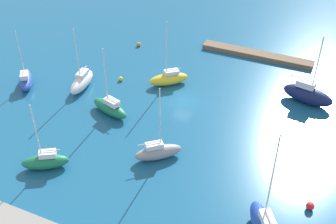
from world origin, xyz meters
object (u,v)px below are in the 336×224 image
object	(u,v)px
sailboat_blue_lone_south	(26,80)
mooring_buoy_red	(310,206)
sailboat_navy_inner_mooring	(308,94)
mooring_buoy_orange	(139,44)
sailboat_green_along_channel	(45,161)
mooring_buoy_yellow	(121,79)
pier_dock	(257,55)
sailboat_white_mid_basin	(82,81)
sailboat_gray_near_pier	(158,152)
sailboat_green_center_basin	(110,107)
sailboat_yellow_lone_north	(169,78)

from	to	relation	value
sailboat_blue_lone_south	mooring_buoy_red	world-z (taller)	sailboat_blue_lone_south
sailboat_blue_lone_south	sailboat_navy_inner_mooring	bearing A→B (deg)	-108.20
mooring_buoy_orange	sailboat_green_along_channel	bearing A→B (deg)	97.41
sailboat_blue_lone_south	mooring_buoy_yellow	size ratio (longest dim) A/B	13.24
pier_dock	mooring_buoy_yellow	size ratio (longest dim) A/B	27.73
sailboat_blue_lone_south	mooring_buoy_red	xyz separation A→B (m)	(-43.87, 7.44, -0.55)
pier_dock	sailboat_white_mid_basin	world-z (taller)	sailboat_white_mid_basin
sailboat_gray_near_pier	mooring_buoy_orange	xyz separation A→B (m)	(15.70, -25.32, -0.67)
sailboat_blue_lone_south	mooring_buoy_orange	size ratio (longest dim) A/B	12.60
sailboat_green_center_basin	sailboat_yellow_lone_north	xyz separation A→B (m)	(-4.33, -10.31, 0.00)
pier_dock	sailboat_gray_near_pier	bearing A→B (deg)	81.62
pier_dock	sailboat_green_center_basin	bearing A→B (deg)	59.39
sailboat_gray_near_pier	sailboat_blue_lone_south	world-z (taller)	sailboat_gray_near_pier
sailboat_green_along_channel	mooring_buoy_red	distance (m)	30.58
sailboat_navy_inner_mooring	mooring_buoy_red	bearing A→B (deg)	-68.79
sailboat_yellow_lone_north	sailboat_gray_near_pier	distance (m)	16.99
sailboat_white_mid_basin	mooring_buoy_yellow	world-z (taller)	sailboat_white_mid_basin
sailboat_white_mid_basin	mooring_buoy_red	distance (m)	37.22
sailboat_green_center_basin	sailboat_navy_inner_mooring	distance (m)	28.27
sailboat_green_center_basin	sailboat_gray_near_pier	distance (m)	11.53
sailboat_green_along_channel	mooring_buoy_red	bearing A→B (deg)	160.09
sailboat_yellow_lone_north	sailboat_green_along_channel	world-z (taller)	sailboat_yellow_lone_north
sailboat_navy_inner_mooring	mooring_buoy_yellow	distance (m)	28.13
pier_dock	sailboat_blue_lone_south	distance (m)	37.96
mooring_buoy_orange	pier_dock	bearing A→B (deg)	-166.53
mooring_buoy_red	mooring_buoy_yellow	bearing A→B (deg)	-24.90
sailboat_gray_near_pier	sailboat_green_center_basin	bearing A→B (deg)	110.13
sailboat_green_center_basin	sailboat_gray_near_pier	xyz separation A→B (m)	(-10.02, 5.69, 0.00)
pier_dock	sailboat_yellow_lone_north	size ratio (longest dim) A/B	1.80
sailboat_yellow_lone_north	mooring_buoy_red	world-z (taller)	sailboat_yellow_lone_north
sailboat_yellow_lone_north	sailboat_blue_lone_south	bearing A→B (deg)	-15.36
sailboat_gray_near_pier	mooring_buoy_red	world-z (taller)	sailboat_gray_near_pier
sailboat_yellow_lone_north	mooring_buoy_yellow	world-z (taller)	sailboat_yellow_lone_north
pier_dock	sailboat_white_mid_basin	xyz separation A→B (m)	(21.74, 20.42, 0.73)
sailboat_green_center_basin	sailboat_green_along_channel	bearing A→B (deg)	100.31
sailboat_yellow_lone_north	mooring_buoy_orange	world-z (taller)	sailboat_yellow_lone_north
sailboat_green_center_basin	mooring_buoy_yellow	world-z (taller)	sailboat_green_center_basin
sailboat_navy_inner_mooring	sailboat_green_along_channel	bearing A→B (deg)	-123.88
pier_dock	sailboat_gray_near_pier	world-z (taller)	sailboat_gray_near_pier
sailboat_green_center_basin	sailboat_blue_lone_south	world-z (taller)	sailboat_green_center_basin
sailboat_yellow_lone_north	mooring_buoy_yellow	xyz separation A→B (m)	(7.26, 2.14, -0.69)
sailboat_white_mid_basin	sailboat_yellow_lone_north	bearing A→B (deg)	111.39
pier_dock	mooring_buoy_orange	xyz separation A→B (m)	(20.14, 4.82, -0.03)
sailboat_gray_near_pier	sailboat_yellow_lone_north	bearing A→B (deg)	69.33
sailboat_blue_lone_south	sailboat_green_center_basin	bearing A→B (deg)	-130.02
mooring_buoy_yellow	sailboat_navy_inner_mooring	bearing A→B (deg)	-168.03
sailboat_gray_near_pier	sailboat_white_mid_basin	distance (m)	19.85
sailboat_green_center_basin	sailboat_green_along_channel	world-z (taller)	sailboat_green_center_basin
sailboat_yellow_lone_north	mooring_buoy_red	xyz separation A→B (m)	(-24.12, 16.71, -0.59)
pier_dock	sailboat_white_mid_basin	distance (m)	29.84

